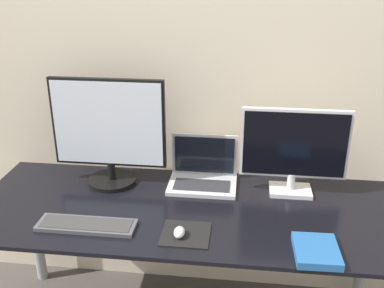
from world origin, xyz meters
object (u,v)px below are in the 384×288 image
at_px(monitor_right, 294,149).
at_px(keyboard, 86,225).
at_px(mouse, 179,232).
at_px(laptop, 203,172).
at_px(book, 316,251).
at_px(monitor_left, 109,132).

bearing_deg(monitor_right, keyboard, -154.99).
distance_m(keyboard, mouse, 0.38).
bearing_deg(laptop, book, -47.51).
xyz_separation_m(laptop, book, (0.47, -0.51, -0.04)).
height_order(monitor_left, monitor_right, monitor_left).
bearing_deg(keyboard, monitor_right, 25.01).
bearing_deg(mouse, monitor_left, 132.85).
bearing_deg(monitor_left, keyboard, -89.24).
distance_m(laptop, mouse, 0.46).
bearing_deg(keyboard, laptop, 45.20).
bearing_deg(monitor_left, monitor_right, 0.01).
bearing_deg(keyboard, monitor_left, 90.76).
bearing_deg(monitor_right, mouse, -137.54).
height_order(monitor_left, laptop, monitor_left).
xyz_separation_m(monitor_right, keyboard, (-0.84, -0.39, -0.21)).
height_order(monitor_left, book, monitor_left).
bearing_deg(book, monitor_left, 152.67).
bearing_deg(monitor_left, laptop, 5.54).
height_order(laptop, keyboard, laptop).
distance_m(monitor_right, laptop, 0.44).
distance_m(mouse, book, 0.52).
bearing_deg(laptop, monitor_right, -5.89).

